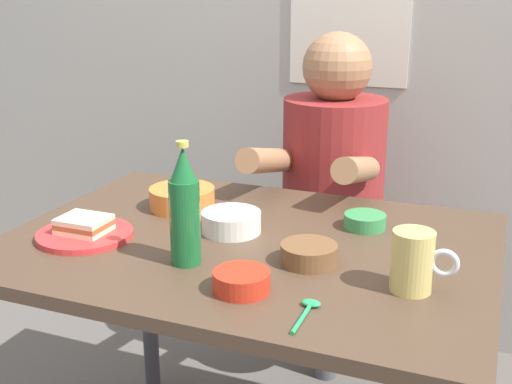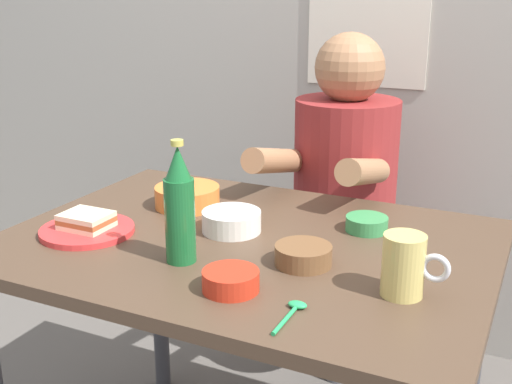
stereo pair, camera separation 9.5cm
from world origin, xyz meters
name	(u,v)px [view 1 (the left image)]	position (x,y,z in m)	size (l,w,h in m)	color
dining_table	(248,277)	(0.00, 0.00, 0.65)	(1.10, 0.80, 0.74)	#4C3828
stool	(329,284)	(0.03, 0.63, 0.35)	(0.34, 0.34, 0.45)	#4C4C51
person_seated	(333,164)	(0.03, 0.62, 0.77)	(0.33, 0.56, 0.72)	maroon
plate_orange	(85,235)	(-0.36, -0.13, 0.75)	(0.22, 0.22, 0.01)	red
sandwich	(84,224)	(-0.36, -0.13, 0.77)	(0.11, 0.09, 0.04)	beige
beer_mug	(414,261)	(0.39, -0.12, 0.80)	(0.13, 0.08, 0.12)	#D1BC66
beer_bottle	(185,209)	(-0.07, -0.17, 0.86)	(0.06, 0.06, 0.26)	#19602D
soup_bowl_orange	(182,197)	(-0.24, 0.14, 0.77)	(0.17, 0.17, 0.05)	orange
rice_bowl_white	(231,221)	(-0.06, 0.03, 0.77)	(0.14, 0.14, 0.05)	silver
sauce_bowl_chili	(241,280)	(0.09, -0.24, 0.76)	(0.11, 0.11, 0.04)	red
condiment_bowl_brown	(309,253)	(0.17, -0.07, 0.76)	(0.12, 0.12, 0.04)	brown
dip_bowl_green	(365,220)	(0.23, 0.17, 0.76)	(0.10, 0.10, 0.03)	#388C4C
spoon	(307,309)	(0.23, -0.28, 0.75)	(0.04, 0.12, 0.01)	#26A559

